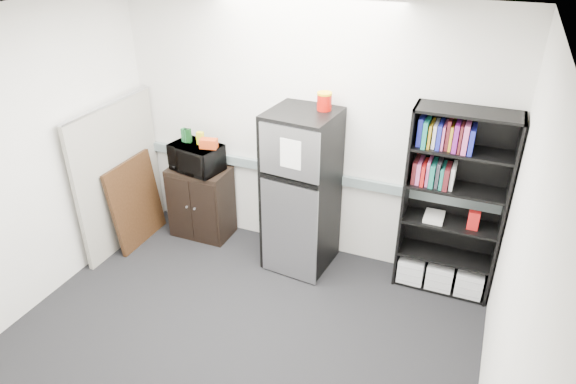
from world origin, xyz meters
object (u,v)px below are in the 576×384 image
at_px(microwave, 196,157).
at_px(bookshelf, 453,207).
at_px(cubicle_partition, 119,175).
at_px(cabinet, 201,202).
at_px(refrigerator, 301,192).

bearing_deg(microwave, bookshelf, 12.18).
xyz_separation_m(cubicle_partition, cabinet, (0.74, 0.42, -0.40)).
xyz_separation_m(cabinet, refrigerator, (1.24, -0.08, 0.43)).
distance_m(bookshelf, refrigerator, 1.46).
bearing_deg(refrigerator, bookshelf, 11.26).
relative_size(bookshelf, refrigerator, 1.10).
distance_m(bookshelf, cabinet, 2.74).
relative_size(cubicle_partition, cabinet, 1.95).
relative_size(cabinet, microwave, 1.54).
xyz_separation_m(bookshelf, cabinet, (-2.69, -0.06, -0.50)).
bearing_deg(cubicle_partition, microwave, 28.84).
relative_size(bookshelf, cabinet, 2.23).
bearing_deg(cabinet, cubicle_partition, -150.22).
relative_size(bookshelf, microwave, 3.44).
bearing_deg(refrigerator, cubicle_partition, -164.65).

